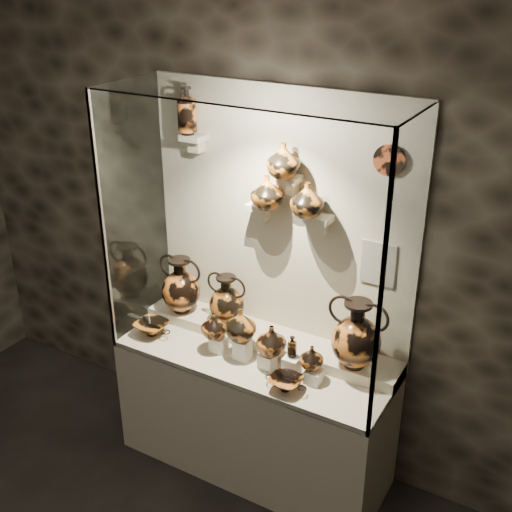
% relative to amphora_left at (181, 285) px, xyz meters
% --- Properties ---
extents(wall_back, '(5.00, 0.02, 3.20)m').
position_rel_amphora_left_xyz_m(wall_back, '(0.63, 0.18, 0.51)').
color(wall_back, black).
rests_on(wall_back, ground).
extents(plinth, '(1.70, 0.60, 0.80)m').
position_rel_amphora_left_xyz_m(plinth, '(0.63, -0.14, -0.69)').
color(plinth, beige).
rests_on(plinth, floor).
extents(front_tier, '(1.68, 0.58, 0.03)m').
position_rel_amphora_left_xyz_m(front_tier, '(0.63, -0.14, -0.27)').
color(front_tier, beige).
rests_on(front_tier, plinth).
extents(rear_tier, '(1.70, 0.25, 0.10)m').
position_rel_amphora_left_xyz_m(rear_tier, '(0.63, 0.04, -0.24)').
color(rear_tier, beige).
rests_on(rear_tier, plinth).
extents(back_panel, '(1.70, 0.03, 1.60)m').
position_rel_amphora_left_xyz_m(back_panel, '(0.63, 0.18, 0.51)').
color(back_panel, beige).
rests_on(back_panel, plinth).
extents(glass_front, '(1.70, 0.01, 1.60)m').
position_rel_amphora_left_xyz_m(glass_front, '(0.63, -0.43, 0.51)').
color(glass_front, white).
rests_on(glass_front, plinth).
extents(glass_left, '(0.01, 0.60, 1.60)m').
position_rel_amphora_left_xyz_m(glass_left, '(-0.22, -0.14, 0.51)').
color(glass_left, white).
rests_on(glass_left, plinth).
extents(glass_right, '(0.01, 0.60, 1.60)m').
position_rel_amphora_left_xyz_m(glass_right, '(1.48, -0.14, 0.51)').
color(glass_right, white).
rests_on(glass_right, plinth).
extents(glass_top, '(1.70, 0.60, 0.01)m').
position_rel_amphora_left_xyz_m(glass_top, '(0.63, -0.14, 1.31)').
color(glass_top, white).
rests_on(glass_top, back_panel).
extents(frame_post_left, '(0.02, 0.02, 1.60)m').
position_rel_amphora_left_xyz_m(frame_post_left, '(-0.21, -0.43, 0.51)').
color(frame_post_left, gray).
rests_on(frame_post_left, plinth).
extents(frame_post_right, '(0.02, 0.02, 1.60)m').
position_rel_amphora_left_xyz_m(frame_post_right, '(1.47, -0.43, 0.51)').
color(frame_post_right, gray).
rests_on(frame_post_right, plinth).
extents(pedestal_a, '(0.09, 0.09, 0.10)m').
position_rel_amphora_left_xyz_m(pedestal_a, '(0.41, -0.19, -0.21)').
color(pedestal_a, silver).
rests_on(pedestal_a, front_tier).
extents(pedestal_b, '(0.09, 0.09, 0.13)m').
position_rel_amphora_left_xyz_m(pedestal_b, '(0.58, -0.19, -0.19)').
color(pedestal_b, silver).
rests_on(pedestal_b, front_tier).
extents(pedestal_c, '(0.09, 0.09, 0.09)m').
position_rel_amphora_left_xyz_m(pedestal_c, '(0.75, -0.19, -0.21)').
color(pedestal_c, silver).
rests_on(pedestal_c, front_tier).
extents(pedestal_d, '(0.09, 0.09, 0.12)m').
position_rel_amphora_left_xyz_m(pedestal_d, '(0.91, -0.19, -0.20)').
color(pedestal_d, silver).
rests_on(pedestal_d, front_tier).
extents(pedestal_e, '(0.09, 0.09, 0.08)m').
position_rel_amphora_left_xyz_m(pedestal_e, '(1.05, -0.19, -0.22)').
color(pedestal_e, silver).
rests_on(pedestal_e, front_tier).
extents(bracket_ul, '(0.14, 0.12, 0.04)m').
position_rel_amphora_left_xyz_m(bracket_ul, '(0.08, 0.10, 0.96)').
color(bracket_ul, beige).
rests_on(bracket_ul, back_panel).
extents(bracket_ca, '(0.14, 0.12, 0.04)m').
position_rel_amphora_left_xyz_m(bracket_ca, '(0.53, 0.10, 0.61)').
color(bracket_ca, beige).
rests_on(bracket_ca, back_panel).
extents(bracket_cb, '(0.10, 0.12, 0.04)m').
position_rel_amphora_left_xyz_m(bracket_cb, '(0.73, 0.10, 0.81)').
color(bracket_cb, beige).
rests_on(bracket_cb, back_panel).
extents(bracket_cc, '(0.14, 0.12, 0.04)m').
position_rel_amphora_left_xyz_m(bracket_cc, '(0.91, 0.10, 0.61)').
color(bracket_cc, beige).
rests_on(bracket_cc, back_panel).
extents(amphora_left, '(0.39, 0.39, 0.38)m').
position_rel_amphora_left_xyz_m(amphora_left, '(0.00, 0.00, 0.00)').
color(amphora_left, '#C26625').
rests_on(amphora_left, rear_tier).
extents(amphora_mid, '(0.33, 0.33, 0.33)m').
position_rel_amphora_left_xyz_m(amphora_mid, '(0.34, 0.02, -0.02)').
color(amphora_mid, '#A75A1D').
rests_on(amphora_mid, rear_tier).
extents(amphora_right, '(0.42, 0.42, 0.42)m').
position_rel_amphora_left_xyz_m(amphora_right, '(1.22, -0.01, 0.02)').
color(amphora_right, '#C26625').
rests_on(amphora_right, rear_tier).
extents(jug_a, '(0.20, 0.20, 0.16)m').
position_rel_amphora_left_xyz_m(jug_a, '(0.39, -0.20, -0.08)').
color(jug_a, '#C26625').
rests_on(jug_a, pedestal_a).
extents(jug_b, '(0.23, 0.23, 0.20)m').
position_rel_amphora_left_xyz_m(jug_b, '(0.56, -0.18, -0.03)').
color(jug_b, '#A75A1D').
rests_on(jug_b, pedestal_b).
extents(jug_c, '(0.23, 0.23, 0.18)m').
position_rel_amphora_left_xyz_m(jug_c, '(0.77, -0.17, -0.08)').
color(jug_c, '#C26625').
rests_on(jug_c, pedestal_c).
extents(jug_e, '(0.14, 0.14, 0.14)m').
position_rel_amphora_left_xyz_m(jug_e, '(1.03, -0.17, -0.11)').
color(jug_e, '#C26625').
rests_on(jug_e, pedestal_e).
extents(lekythos_small, '(0.08, 0.08, 0.15)m').
position_rel_amphora_left_xyz_m(lekythos_small, '(0.90, -0.18, -0.07)').
color(lekythos_small, '#A75A1D').
rests_on(lekythos_small, pedestal_d).
extents(kylix_left, '(0.31, 0.28, 0.11)m').
position_rel_amphora_left_xyz_m(kylix_left, '(-0.06, -0.25, -0.21)').
color(kylix_left, '#A75A1D').
rests_on(kylix_left, front_tier).
extents(kylix_right, '(0.25, 0.21, 0.10)m').
position_rel_amphora_left_xyz_m(kylix_right, '(0.94, -0.33, -0.21)').
color(kylix_right, '#C26625').
rests_on(kylix_right, front_tier).
extents(lekythos_tall, '(0.13, 0.13, 0.31)m').
position_rel_amphora_left_xyz_m(lekythos_tall, '(0.05, 0.09, 1.13)').
color(lekythos_tall, '#C26625').
rests_on(lekythos_tall, bracket_ul).
extents(ovoid_vase_a, '(0.21, 0.21, 0.20)m').
position_rel_amphora_left_xyz_m(ovoid_vase_a, '(0.60, 0.06, 0.73)').
color(ovoid_vase_a, '#A75A1D').
rests_on(ovoid_vase_a, bracket_ca).
extents(ovoid_vase_b, '(0.24, 0.24, 0.20)m').
position_rel_amphora_left_xyz_m(ovoid_vase_b, '(0.70, 0.06, 0.93)').
color(ovoid_vase_b, '#A75A1D').
rests_on(ovoid_vase_b, bracket_cb).
extents(ovoid_vase_c, '(0.25, 0.25, 0.20)m').
position_rel_amphora_left_xyz_m(ovoid_vase_c, '(0.85, 0.06, 0.73)').
color(ovoid_vase_c, '#A75A1D').
rests_on(ovoid_vase_c, bracket_cc).
extents(wall_plate, '(0.17, 0.02, 0.17)m').
position_rel_amphora_left_xyz_m(wall_plate, '(1.26, 0.15, 0.99)').
color(wall_plate, '#BC4B25').
rests_on(wall_plate, back_panel).
extents(info_placard, '(0.19, 0.01, 0.25)m').
position_rel_amphora_left_xyz_m(info_placard, '(1.25, 0.16, 0.39)').
color(info_placard, beige).
rests_on(info_placard, back_panel).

